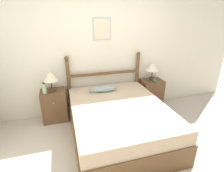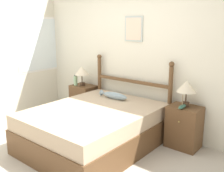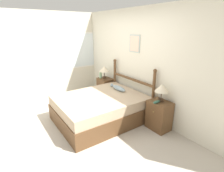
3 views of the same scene
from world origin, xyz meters
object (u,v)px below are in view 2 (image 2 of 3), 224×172
object	(u,v)px
nightstand_left	(84,101)
fish_pillow	(114,95)
bottle	(76,80)
nightstand_right	(184,127)
bed	(94,128)
model_boat	(182,107)
table_lamp_left	(82,71)
table_lamp_right	(187,87)

from	to	relation	value
nightstand_left	fish_pillow	bearing A→B (deg)	-13.18
bottle	nightstand_right	bearing A→B (deg)	2.06
bed	nightstand_right	distance (m)	1.34
model_boat	fish_pillow	world-z (taller)	model_boat
nightstand_right	table_lamp_left	size ratio (longest dim) A/B	1.65
nightstand_left	table_lamp_right	bearing A→B (deg)	0.55
table_lamp_right	model_boat	size ratio (longest dim) A/B	1.88
bed	table_lamp_right	bearing A→B (deg)	38.82
nightstand_left	table_lamp_left	world-z (taller)	table_lamp_left
model_boat	bottle	bearing A→B (deg)	179.15
fish_pillow	bed	bearing A→B (deg)	-79.98
bed	fish_pillow	world-z (taller)	fish_pillow
nightstand_right	model_boat	world-z (taller)	model_boat
nightstand_right	nightstand_left	bearing A→B (deg)	180.00
table_lamp_left	nightstand_left	bearing A→B (deg)	84.19
nightstand_left	table_lamp_right	size ratio (longest dim) A/B	1.65
nightstand_left	bottle	xyz separation A→B (m)	(-0.13, -0.08, 0.42)
bed	nightstand_left	xyz separation A→B (m)	(-1.05, 0.82, 0.03)
nightstand_left	nightstand_right	size ratio (longest dim) A/B	1.00
nightstand_left	model_boat	distance (m)	2.14
fish_pillow	bottle	bearing A→B (deg)	172.52
nightstand_right	fish_pillow	xyz separation A→B (m)	(-1.16, -0.22, 0.33)
bottle	fish_pillow	world-z (taller)	bottle
table_lamp_left	bed	bearing A→B (deg)	-36.86
model_boat	nightstand_right	bearing A→B (deg)	89.67
nightstand_left	bottle	world-z (taller)	bottle
nightstand_left	nightstand_right	bearing A→B (deg)	0.00
nightstand_left	bottle	bearing A→B (deg)	-148.34
table_lamp_right	fish_pillow	world-z (taller)	table_lamp_right
bed	nightstand_left	distance (m)	1.34
nightstand_left	model_boat	world-z (taller)	model_boat
bottle	model_boat	distance (m)	2.24
nightstand_left	fish_pillow	world-z (taller)	fish_pillow
bed	nightstand_left	world-z (taller)	nightstand_left
bottle	fish_pillow	distance (m)	1.09
nightstand_left	nightstand_right	distance (m)	2.11
table_lamp_left	bottle	world-z (taller)	table_lamp_left
table_lamp_left	model_boat	size ratio (longest dim) A/B	1.88
nightstand_left	model_boat	size ratio (longest dim) A/B	3.11
nightstand_right	bottle	bearing A→B (deg)	-177.94
bed	nightstand_left	size ratio (longest dim) A/B	3.10
nightstand_left	bed	bearing A→B (deg)	-37.90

